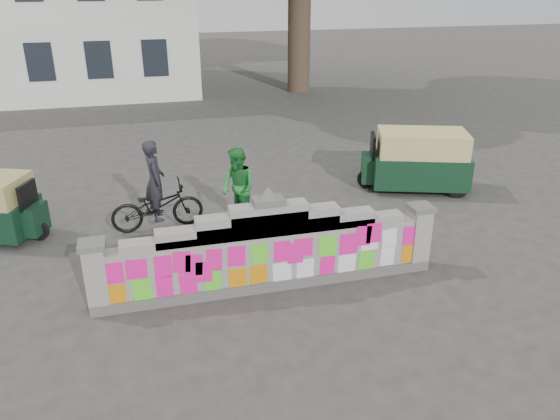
{
  "coord_description": "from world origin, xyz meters",
  "views": [
    {
      "loc": [
        -2.09,
        -8.59,
        5.38
      ],
      "look_at": [
        0.48,
        1.0,
        1.1
      ],
      "focal_mm": 35.0,
      "sensor_mm": 36.0,
      "label": 1
    }
  ],
  "objects_px": {
    "rickshaw_right": "(418,160)",
    "cyclist_rider": "(156,191)",
    "pedestrian": "(238,187)",
    "cyclist_bike": "(157,206)"
  },
  "relations": [
    {
      "from": "cyclist_bike",
      "to": "rickshaw_right",
      "type": "xyz_separation_m",
      "value": [
        6.93,
        0.77,
        0.29
      ]
    },
    {
      "from": "pedestrian",
      "to": "cyclist_bike",
      "type": "bearing_deg",
      "value": -120.17
    },
    {
      "from": "cyclist_rider",
      "to": "pedestrian",
      "type": "bearing_deg",
      "value": -102.26
    },
    {
      "from": "pedestrian",
      "to": "rickshaw_right",
      "type": "xyz_separation_m",
      "value": [
        5.1,
        1.02,
        -0.08
      ]
    },
    {
      "from": "pedestrian",
      "to": "cyclist_rider",
      "type": "bearing_deg",
      "value": -120.17
    },
    {
      "from": "cyclist_bike",
      "to": "rickshaw_right",
      "type": "height_order",
      "value": "rickshaw_right"
    },
    {
      "from": "cyclist_rider",
      "to": "cyclist_bike",
      "type": "bearing_deg",
      "value": -0.0
    },
    {
      "from": "pedestrian",
      "to": "rickshaw_right",
      "type": "height_order",
      "value": "pedestrian"
    },
    {
      "from": "rickshaw_right",
      "to": "cyclist_rider",
      "type": "bearing_deg",
      "value": 25.65
    },
    {
      "from": "cyclist_bike",
      "to": "cyclist_rider",
      "type": "relative_size",
      "value": 1.12
    }
  ]
}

